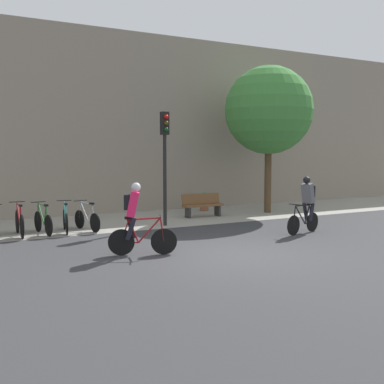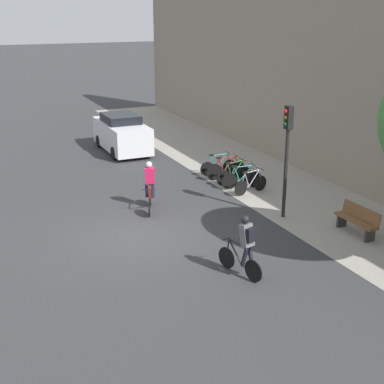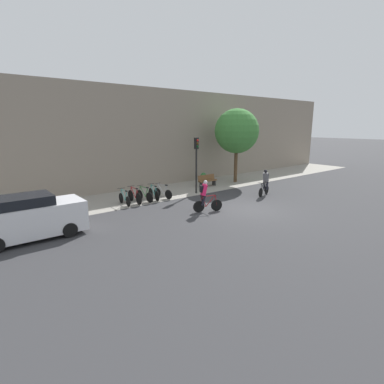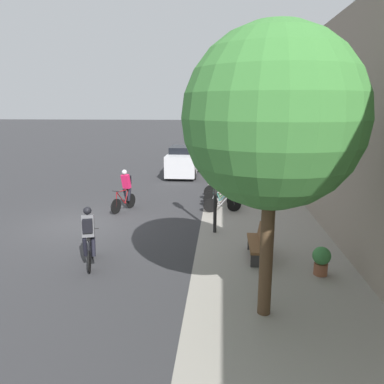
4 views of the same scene
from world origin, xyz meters
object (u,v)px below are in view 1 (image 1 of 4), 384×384
Objects in this scene: parked_bike_3 at (65,220)px; bench at (202,205)px; cyclist_grey at (307,202)px; parked_bike_2 at (43,221)px; cyclist_pink at (135,216)px; traffic_light_pole at (165,148)px; parked_bike_1 at (20,222)px; potted_plant at (204,201)px; parked_bike_4 at (87,219)px.

bench is (5.48, 1.03, 0.07)m from parked_bike_3.
cyclist_grey reaches higher than parked_bike_2.
traffic_light_pole reaches higher than cyclist_pink.
potted_plant is (7.83, 2.62, 0.02)m from parked_bike_1.
potted_plant is at bearing 49.31° from cyclist_pink.
parked_bike_1 is (-7.86, 3.64, -0.53)m from cyclist_grey.
cyclist_grey is 8.07m from parked_bike_2.
parked_bike_4 is 2.05× the size of potted_plant.
parked_bike_4 is at bearing -0.05° from parked_bike_3.
cyclist_grey is at bearing -46.44° from traffic_light_pole.
parked_bike_1 is 8.26m from potted_plant.
parked_bike_1 is 0.47× the size of traffic_light_pole.
potted_plant is (7.15, 2.62, 0.05)m from parked_bike_2.
parked_bike_1 is 6.91m from bench.
cyclist_pink is 1.10× the size of parked_bike_4.
parked_bike_3 is at bearing 99.29° from cyclist_pink.
potted_plant is (-0.03, 6.27, -0.51)m from cyclist_grey.
parked_bike_3 is at bearing 179.95° from parked_bike_4.
parked_bike_3 is (0.68, 0.00, 0.00)m from parked_bike_2.
parked_bike_1 is (-2.03, 4.13, -0.53)m from cyclist_pink.
bench is at bearing 30.76° from traffic_light_pole.
traffic_light_pole is at bearing -4.67° from parked_bike_3.
traffic_light_pole is 4.89× the size of potted_plant.
bench is (4.80, 5.16, -0.48)m from cyclist_pink.
parked_bike_2 is at bearing 108.14° from cyclist_pink.
cyclist_pink is at bearing -63.79° from parked_bike_1.
cyclist_pink is at bearing -71.86° from parked_bike_2.
cyclist_grey is at bearing 4.71° from cyclist_pink.
parked_bike_3 is 6.99m from potted_plant.
parked_bike_2 is 6.24m from bench.
parked_bike_1 is 1.11× the size of parked_bike_4.
parked_bike_3 reaches higher than potted_plant.
parked_bike_2 is at bearing -0.05° from parked_bike_1.
bench is at bearing 47.03° from cyclist_pink.
parked_bike_2 reaches higher than bench.
cyclist_pink is at bearing -124.16° from traffic_light_pole.
traffic_light_pole is at bearing -3.32° from parked_bike_1.
parked_bike_4 is at bearing 147.95° from cyclist_grey.
cyclist_grey is at bearing -32.05° from parked_bike_4.
parked_bike_4 is 3.46m from traffic_light_pole.
parked_bike_1 is 1.09× the size of bench.
bench is at bearing 9.53° from parked_bike_2.
traffic_light_pole is at bearing 133.56° from cyclist_grey.
cyclist_pink is at bearing -132.97° from bench.
bench is (-1.02, 4.68, -0.48)m from cyclist_grey.
cyclist_pink is 4.96m from traffic_light_pole.
cyclist_pink is 0.99× the size of parked_bike_1.
bench is at bearing 102.34° from cyclist_grey.
parked_bike_4 is 4.91m from bench.
cyclist_grey is (5.83, 0.48, 0.00)m from cyclist_pink.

